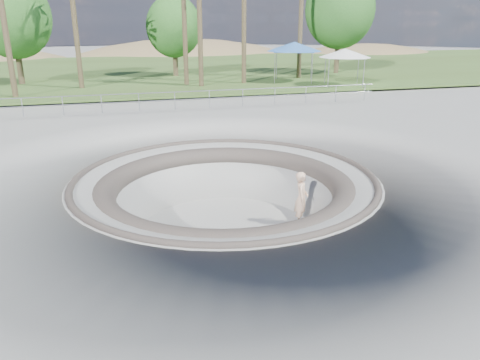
{
  "coord_description": "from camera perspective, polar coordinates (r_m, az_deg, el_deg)",
  "views": [
    {
      "loc": [
        -3.47,
        -14.52,
        5.09
      ],
      "look_at": [
        0.51,
        -0.07,
        -0.1
      ],
      "focal_mm": 35.0,
      "sensor_mm": 36.0,
      "label": 1
    }
  ],
  "objects": [
    {
      "name": "grass_strip",
      "position": [
        48.89,
        -11.55,
        13.0
      ],
      "size": [
        180.0,
        36.0,
        0.12
      ],
      "color": "#3A5020",
      "rests_on": "ground"
    },
    {
      "name": "canopy_white",
      "position": [
        36.81,
        12.68,
        14.85
      ],
      "size": [
        5.05,
        5.05,
        2.71
      ],
      "color": "#95989E",
      "rests_on": "ground"
    },
    {
      "name": "bushy_tree_right",
      "position": [
        45.5,
        12.09,
        19.64
      ],
      "size": [
        6.33,
        5.75,
        9.13
      ],
      "color": "brown",
      "rests_on": "ground"
    },
    {
      "name": "ground",
      "position": [
        15.78,
        -1.85,
        0.26
      ],
      "size": [
        180.0,
        180.0,
        0.0
      ],
      "primitive_type": "plane",
      "color": "gray",
      "rests_on": "ground"
    },
    {
      "name": "skater",
      "position": [
        16.44,
        7.48,
        -2.24
      ],
      "size": [
        0.71,
        0.83,
        1.94
      ],
      "primitive_type": "imported",
      "rotation": [
        0.0,
        0.0,
        1.15
      ],
      "color": "#DDB08F",
      "rests_on": "skateboard"
    },
    {
      "name": "bushy_tree_left",
      "position": [
        40.56,
        -26.0,
        17.4
      ],
      "size": [
        5.59,
        5.09,
        8.07
      ],
      "color": "brown",
      "rests_on": "ground"
    },
    {
      "name": "canopy_blue",
      "position": [
        38.68,
        6.64,
        15.84
      ],
      "size": [
        5.63,
        5.63,
        3.08
      ],
      "color": "#95989E",
      "rests_on": "ground"
    },
    {
      "name": "distant_hills",
      "position": [
        73.07,
        -9.62,
        9.29
      ],
      "size": [
        103.2,
        45.0,
        28.6
      ],
      "color": "olive",
      "rests_on": "ground"
    },
    {
      "name": "skate_bowl",
      "position": [
        16.46,
        -1.78,
        -5.78
      ],
      "size": [
        14.0,
        14.0,
        4.1
      ],
      "color": "gray",
      "rests_on": "ground"
    },
    {
      "name": "bushy_tree_mid",
      "position": [
        42.55,
        -8.07,
        18.01
      ],
      "size": [
        4.75,
        4.32,
        6.85
      ],
      "color": "brown",
      "rests_on": "ground"
    },
    {
      "name": "skateboard",
      "position": [
        16.82,
        7.34,
        -5.37
      ],
      "size": [
        0.85,
        0.26,
        0.09
      ],
      "color": "olive",
      "rests_on": "ground"
    },
    {
      "name": "safety_railing",
      "position": [
        27.11,
        -7.95,
        9.57
      ],
      "size": [
        25.0,
        0.06,
        1.03
      ],
      "color": "#95989E",
      "rests_on": "ground"
    }
  ]
}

